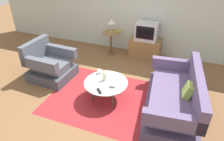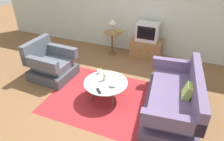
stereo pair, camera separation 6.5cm
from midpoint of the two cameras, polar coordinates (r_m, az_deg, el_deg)
The scene contains 15 objects.
ground_plane at distance 4.34m, azimuth -3.15°, elevation -7.40°, with size 16.00×16.00×0.00m, color brown.
back_wall at distance 5.87m, azimuth 6.57°, elevation 17.81°, with size 9.00×0.12×2.70m, color #B2BCB2.
area_rug at distance 4.30m, azimuth -2.05°, elevation -7.80°, with size 2.32×1.85×0.00m, color maroon.
armchair at distance 5.04m, azimuth -17.34°, elevation 1.31°, with size 0.96×0.90×0.88m.
couch at distance 4.00m, azimuth 16.57°, elevation -7.62°, with size 1.11×1.95×0.86m.
coffee_table at distance 4.07m, azimuth -2.18°, elevation -3.62°, with size 0.87×0.87×0.42m.
side_table at distance 5.85m, azimuth -0.61°, elevation 8.90°, with size 0.47×0.47×0.66m.
tv_stand at distance 5.83m, azimuth 8.90°, elevation 6.19°, with size 0.84×0.51×0.53m.
television at distance 5.62m, azimuth 9.29°, elevation 10.75°, with size 0.58×0.43×0.47m.
table_lamp at distance 5.66m, azimuth -0.47°, elevation 13.45°, with size 0.22×0.22×0.38m.
vase at distance 4.05m, azimuth -2.57°, elevation -1.53°, with size 0.09×0.09×0.22m.
mug at distance 4.30m, azimuth -3.95°, elevation -0.38°, with size 0.13×0.09×0.09m.
bowl at distance 3.93m, azimuth -0.08°, elevation -4.13°, with size 0.14×0.14×0.05m.
tv_remote_dark at distance 3.81m, azimuth -4.09°, elevation -5.72°, with size 0.15×0.16×0.02m.
book at distance 5.81m, azimuth 1.18°, elevation 10.91°, with size 0.27×0.21×0.03m.
Camera 1 is at (1.39, -3.07, 2.73)m, focal length 32.78 mm.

